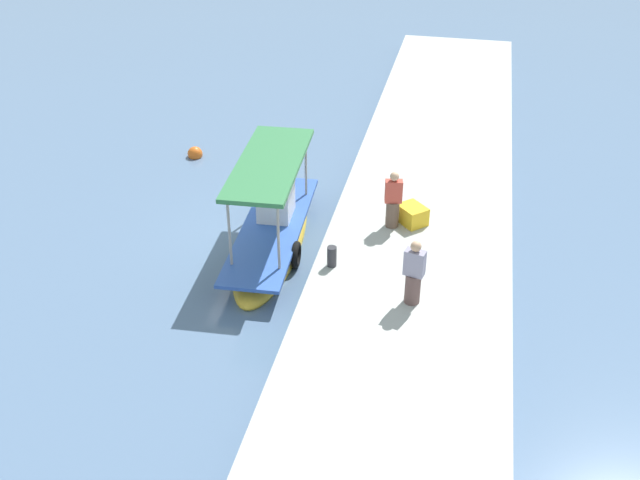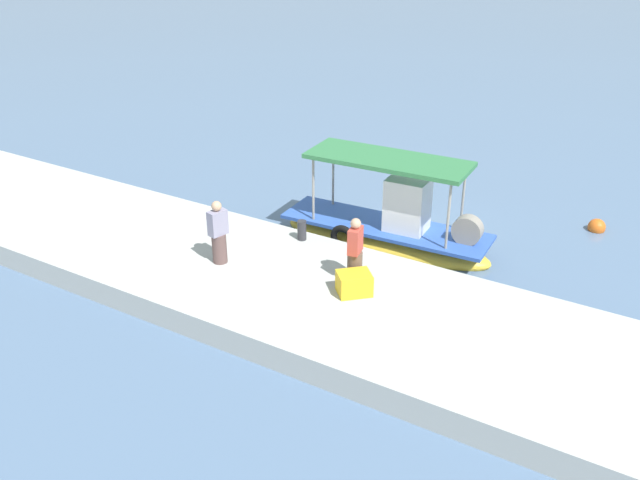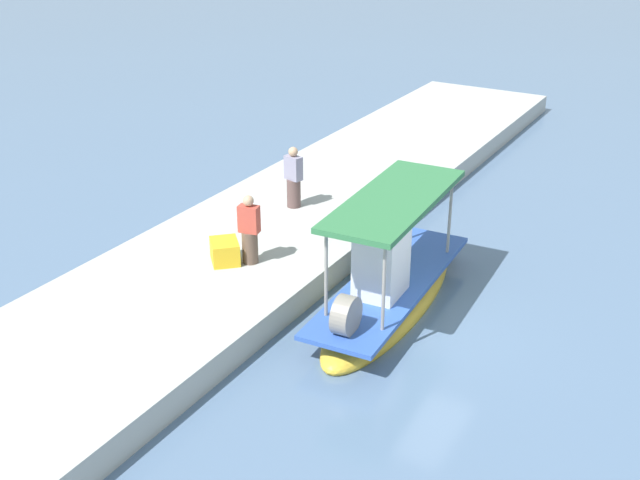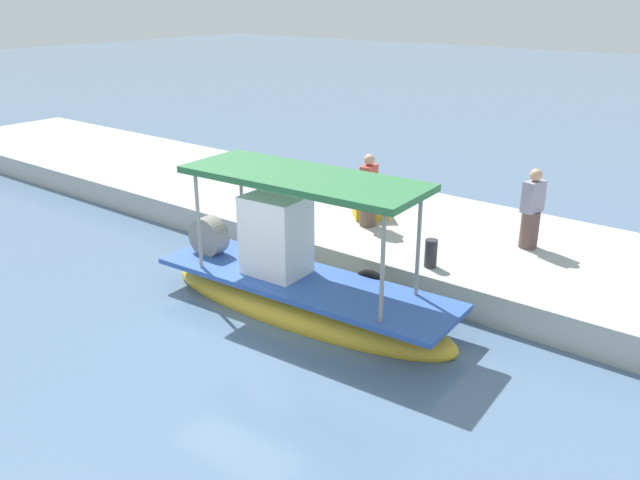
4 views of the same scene
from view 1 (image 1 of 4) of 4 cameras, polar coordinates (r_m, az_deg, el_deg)
ground_plane at (r=21.33m, az=-5.19°, el=0.45°), size 120.00×120.00×0.00m
dock_quay at (r=20.41m, az=7.52°, el=-0.27°), size 36.00×4.93×0.62m
main_fishing_boat at (r=20.60m, az=-3.61°, el=0.82°), size 6.22×1.99×2.96m
fisherman_near_bollard at (r=17.25m, az=7.18°, el=-2.68°), size 0.45×0.52×1.66m
fisherman_by_crate at (r=20.16m, az=5.61°, el=2.91°), size 0.43×0.50×1.64m
mooring_bollard at (r=18.64m, az=0.91°, el=-1.27°), size 0.24×0.24×0.55m
cargo_crate at (r=20.60m, az=7.07°, el=1.93°), size 0.97×0.97×0.51m
marker_buoy at (r=26.03m, az=-9.54°, el=6.52°), size 0.51×0.51×0.51m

